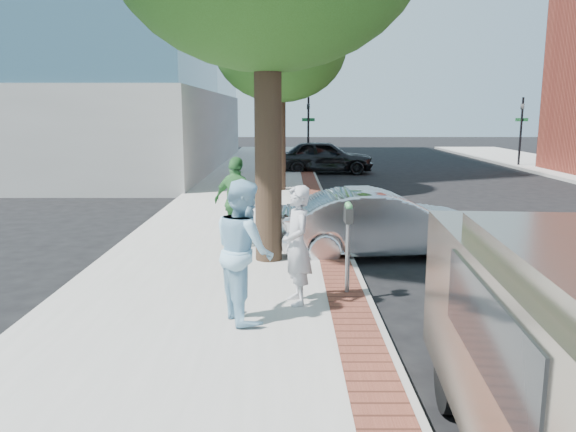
{
  "coord_description": "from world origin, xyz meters",
  "views": [
    {
      "loc": [
        -0.23,
        -8.89,
        3.03
      ],
      "look_at": [
        -0.22,
        0.93,
        1.2
      ],
      "focal_mm": 35.0,
      "sensor_mm": 36.0,
      "label": 1
    }
  ],
  "objects_px": {
    "person_green": "(237,202)",
    "sedan_silver": "(381,223)",
    "person_gray": "(297,245)",
    "bg_car": "(324,157)",
    "person_officer": "(244,250)",
    "parking_meter": "(348,228)"
  },
  "relations": [
    {
      "from": "sedan_silver",
      "to": "person_gray",
      "type": "bearing_deg",
      "value": 145.59
    },
    {
      "from": "person_green",
      "to": "bg_car",
      "type": "distance_m",
      "value": 16.36
    },
    {
      "from": "person_green",
      "to": "bg_car",
      "type": "relative_size",
      "value": 0.4
    },
    {
      "from": "parking_meter",
      "to": "person_officer",
      "type": "height_order",
      "value": "person_officer"
    },
    {
      "from": "person_officer",
      "to": "sedan_silver",
      "type": "relative_size",
      "value": 0.46
    },
    {
      "from": "person_gray",
      "to": "parking_meter",
      "type": "bearing_deg",
      "value": 108.89
    },
    {
      "from": "sedan_silver",
      "to": "bg_car",
      "type": "xyz_separation_m",
      "value": [
        -0.13,
        16.41,
        0.11
      ]
    },
    {
      "from": "person_green",
      "to": "bg_car",
      "type": "xyz_separation_m",
      "value": [
        2.92,
        16.1,
        -0.29
      ]
    },
    {
      "from": "bg_car",
      "to": "parking_meter",
      "type": "bearing_deg",
      "value": 179.81
    },
    {
      "from": "person_officer",
      "to": "bg_car",
      "type": "xyz_separation_m",
      "value": [
        2.43,
        20.44,
        -0.31
      ]
    },
    {
      "from": "person_gray",
      "to": "sedan_silver",
      "type": "distance_m",
      "value": 3.85
    },
    {
      "from": "person_officer",
      "to": "person_green",
      "type": "xyz_separation_m",
      "value": [
        -0.49,
        4.34,
        -0.02
      ]
    },
    {
      "from": "person_gray",
      "to": "person_green",
      "type": "xyz_separation_m",
      "value": [
        -1.23,
        3.69,
        0.07
      ]
    },
    {
      "from": "person_officer",
      "to": "person_gray",
      "type": "bearing_deg",
      "value": -71.62
    },
    {
      "from": "parking_meter",
      "to": "person_officer",
      "type": "relative_size",
      "value": 0.74
    },
    {
      "from": "person_green",
      "to": "sedan_silver",
      "type": "height_order",
      "value": "person_green"
    },
    {
      "from": "person_gray",
      "to": "person_officer",
      "type": "distance_m",
      "value": 0.99
    },
    {
      "from": "parking_meter",
      "to": "person_green",
      "type": "height_order",
      "value": "person_green"
    },
    {
      "from": "person_officer",
      "to": "bg_car",
      "type": "distance_m",
      "value": 20.58
    },
    {
      "from": "person_gray",
      "to": "person_officer",
      "type": "bearing_deg",
      "value": -61.78
    },
    {
      "from": "person_officer",
      "to": "sedan_silver",
      "type": "height_order",
      "value": "person_officer"
    },
    {
      "from": "person_green",
      "to": "sedan_silver",
      "type": "bearing_deg",
      "value": -156.56
    }
  ]
}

